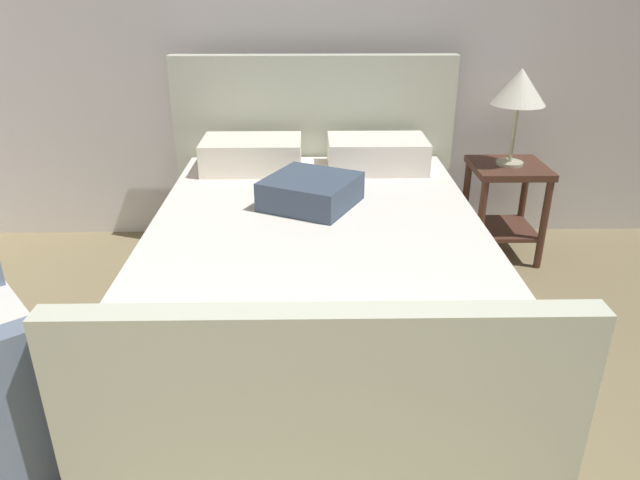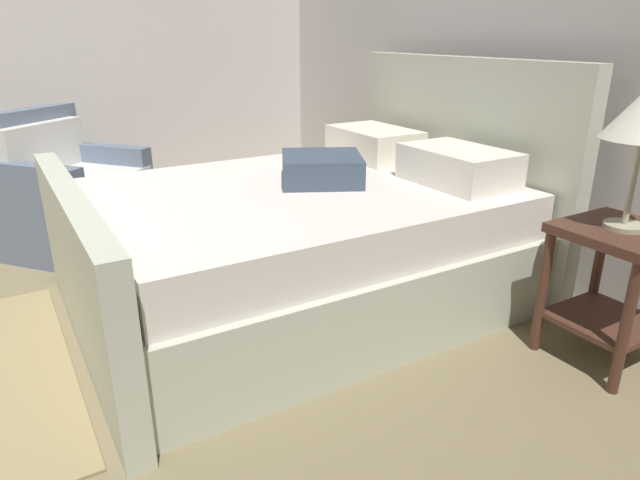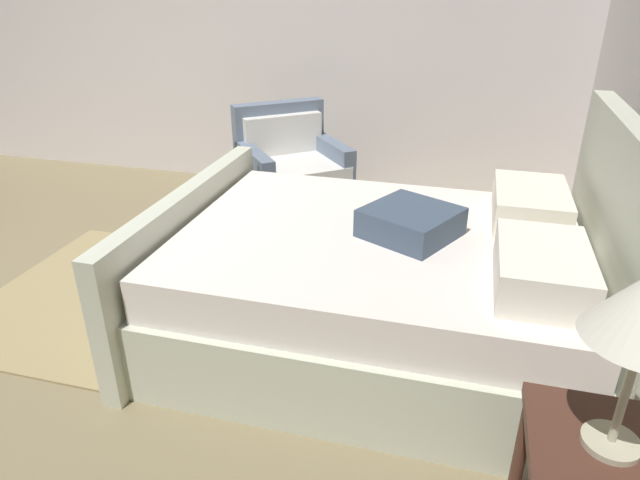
# 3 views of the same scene
# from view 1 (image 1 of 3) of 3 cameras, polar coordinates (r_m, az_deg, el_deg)

# --- Properties ---
(wall_back) EXTENTS (5.15, 0.12, 2.79)m
(wall_back) POSITION_cam_1_polar(r_m,az_deg,el_deg) (3.89, 3.41, 20.50)
(wall_back) COLOR silver
(wall_back) RESTS_ON ground
(bed) EXTENTS (1.72, 2.22, 1.22)m
(bed) POSITION_cam_1_polar(r_m,az_deg,el_deg) (2.92, -0.34, -2.14)
(bed) COLOR beige
(bed) RESTS_ON ground
(nightstand_right) EXTENTS (0.44, 0.44, 0.60)m
(nightstand_right) POSITION_cam_1_polar(r_m,az_deg,el_deg) (3.83, 17.46, 4.15)
(nightstand_right) COLOR #4A2A20
(nightstand_right) RESTS_ON ground
(table_lamp_right) EXTENTS (0.31, 0.31, 0.57)m
(table_lamp_right) POSITION_cam_1_polar(r_m,az_deg,el_deg) (3.67, 18.76, 13.67)
(table_lamp_right) COLOR #B7B293
(table_lamp_right) RESTS_ON nightstand_right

